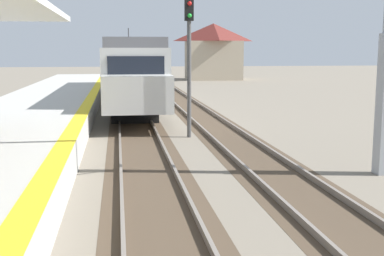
{
  "coord_description": "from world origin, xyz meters",
  "views": [
    {
      "loc": [
        1.15,
        2.71,
        3.29
      ],
      "look_at": [
        2.28,
        10.37,
        2.1
      ],
      "focal_mm": 46.86,
      "sensor_mm": 36.0,
      "label": 1
    }
  ],
  "objects_px": {
    "rail_signal_post": "(189,54)",
    "catenary_pylon_far_side": "(379,39)",
    "distant_trackside_house": "(213,50)",
    "approaching_train": "(131,70)"
  },
  "relations": [
    {
      "from": "approaching_train",
      "to": "rail_signal_post",
      "type": "xyz_separation_m",
      "value": [
        1.92,
        -10.48,
        1.02
      ]
    },
    {
      "from": "rail_signal_post",
      "to": "distant_trackside_house",
      "type": "relative_size",
      "value": 0.79
    },
    {
      "from": "approaching_train",
      "to": "distant_trackside_house",
      "type": "xyz_separation_m",
      "value": [
        10.2,
        27.99,
        1.16
      ]
    },
    {
      "from": "rail_signal_post",
      "to": "catenary_pylon_far_side",
      "type": "xyz_separation_m",
      "value": [
        4.04,
        -6.55,
        0.41
      ]
    },
    {
      "from": "rail_signal_post",
      "to": "distant_trackside_house",
      "type": "distance_m",
      "value": 39.35
    },
    {
      "from": "distant_trackside_house",
      "to": "approaching_train",
      "type": "bearing_deg",
      "value": -110.03
    },
    {
      "from": "rail_signal_post",
      "to": "catenary_pylon_far_side",
      "type": "distance_m",
      "value": 7.7
    },
    {
      "from": "approaching_train",
      "to": "distant_trackside_house",
      "type": "height_order",
      "value": "distant_trackside_house"
    },
    {
      "from": "approaching_train",
      "to": "distant_trackside_house",
      "type": "distance_m",
      "value": 29.81
    },
    {
      "from": "catenary_pylon_far_side",
      "to": "rail_signal_post",
      "type": "bearing_deg",
      "value": 121.67
    }
  ]
}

